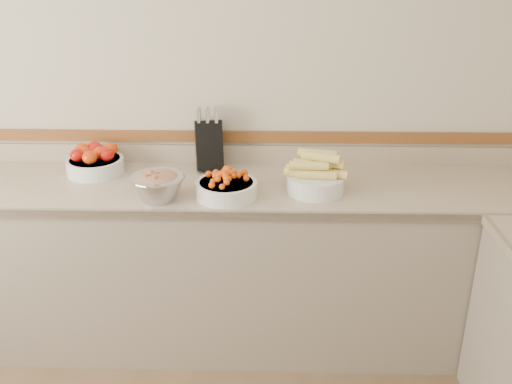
{
  "coord_description": "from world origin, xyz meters",
  "views": [
    {
      "loc": [
        0.41,
        -0.94,
        1.98
      ],
      "look_at": [
        0.35,
        1.35,
        1.0
      ],
      "focal_mm": 40.0,
      "sensor_mm": 36.0,
      "label": 1
    }
  ],
  "objects_px": {
    "knife_block": "(209,144)",
    "rhubarb_bowl": "(158,185)",
    "tomato_bowl": "(95,161)",
    "cherry_tomato_bowl": "(226,186)",
    "corn_bowl": "(316,178)"
  },
  "relations": [
    {
      "from": "knife_block",
      "to": "cherry_tomato_bowl",
      "type": "xyz_separation_m",
      "value": [
        0.12,
        -0.38,
        -0.08
      ]
    },
    {
      "from": "corn_bowl",
      "to": "rhubarb_bowl",
      "type": "bearing_deg",
      "value": -171.23
    },
    {
      "from": "tomato_bowl",
      "to": "cherry_tomato_bowl",
      "type": "height_order",
      "value": "cherry_tomato_bowl"
    },
    {
      "from": "knife_block",
      "to": "corn_bowl",
      "type": "xyz_separation_m",
      "value": [
        0.54,
        -0.3,
        -0.06
      ]
    },
    {
      "from": "knife_block",
      "to": "rhubarb_bowl",
      "type": "height_order",
      "value": "knife_block"
    },
    {
      "from": "cherry_tomato_bowl",
      "to": "rhubarb_bowl",
      "type": "xyz_separation_m",
      "value": [
        -0.31,
        -0.04,
        0.02
      ]
    },
    {
      "from": "tomato_bowl",
      "to": "rhubarb_bowl",
      "type": "bearing_deg",
      "value": -40.7
    },
    {
      "from": "rhubarb_bowl",
      "to": "tomato_bowl",
      "type": "bearing_deg",
      "value": 139.3
    },
    {
      "from": "knife_block",
      "to": "cherry_tomato_bowl",
      "type": "height_order",
      "value": "knife_block"
    },
    {
      "from": "knife_block",
      "to": "tomato_bowl",
      "type": "relative_size",
      "value": 1.15
    },
    {
      "from": "knife_block",
      "to": "corn_bowl",
      "type": "distance_m",
      "value": 0.62
    },
    {
      "from": "corn_bowl",
      "to": "knife_block",
      "type": "bearing_deg",
      "value": 150.64
    },
    {
      "from": "tomato_bowl",
      "to": "corn_bowl",
      "type": "height_order",
      "value": "corn_bowl"
    },
    {
      "from": "cherry_tomato_bowl",
      "to": "corn_bowl",
      "type": "xyz_separation_m",
      "value": [
        0.42,
        0.07,
        0.02
      ]
    },
    {
      "from": "knife_block",
      "to": "corn_bowl",
      "type": "height_order",
      "value": "knife_block"
    }
  ]
}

